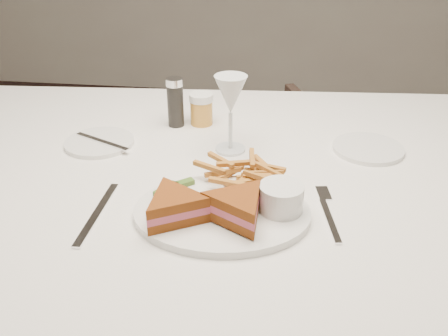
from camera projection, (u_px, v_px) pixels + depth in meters
name	position (u px, v px, depth m)	size (l,w,h in m)	color
table	(227.00, 312.00, 1.21)	(1.57, 1.05, 0.75)	white
chair_far	(242.00, 171.00, 1.94)	(0.61, 0.57, 0.63)	#45322A
table_setting	(224.00, 171.00, 0.98)	(0.78, 0.59, 0.18)	white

